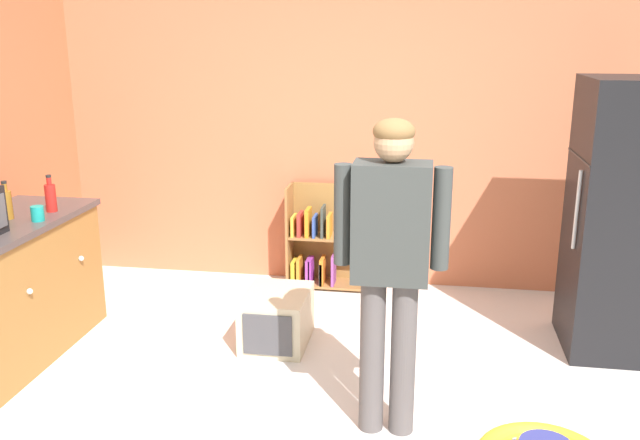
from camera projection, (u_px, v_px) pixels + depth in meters
name	position (u px, v px, depth m)	size (l,w,h in m)	color
ground_plane	(336.00, 433.00, 3.59)	(12.00, 12.00, 0.00)	silver
back_wall	(378.00, 122.00, 5.45)	(5.20, 0.06, 2.70)	#C86B49
refrigerator	(630.00, 219.00, 4.34)	(0.73, 0.68, 1.78)	black
bookshelf	(331.00, 244.00, 5.59)	(0.80, 0.28, 0.85)	#996739
standing_person	(391.00, 252.00, 3.37)	(0.57, 0.22, 1.65)	#565050
pet_carrier	(277.00, 318.00, 4.59)	(0.42, 0.55, 0.36)	beige
amber_bottle	(6.00, 204.00, 4.28)	(0.07, 0.07, 0.25)	#9E661E
ketchup_bottle	(51.00, 197.00, 4.46)	(0.07, 0.07, 0.25)	red
teal_cup	(37.00, 214.00, 4.25)	(0.08, 0.08, 0.10)	teal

